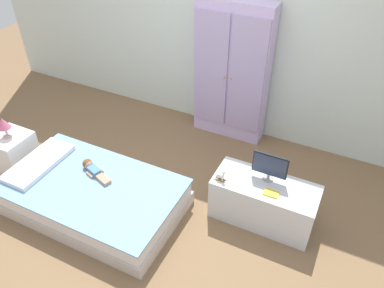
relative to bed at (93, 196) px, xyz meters
The scene contains 12 objects.
ground_plane 0.62m from the bed, 31.18° to the left, with size 10.00×10.00×0.02m, color brown.
back_wall 2.29m from the bed, 74.83° to the left, with size 6.40×0.05×2.70m, color silver.
bed is the anchor object (origin of this frame).
pillow 0.65m from the bed, behind, with size 0.32×0.70×0.05m, color white.
doll 0.26m from the bed, 122.96° to the left, with size 0.38×0.20×0.10m.
nightstand 1.12m from the bed, behind, with size 0.38×0.38×0.41m, color white.
table_lamp 1.20m from the bed, behind, with size 0.13×0.13×0.22m.
wardrobe 1.96m from the bed, 68.19° to the left, with size 0.82×0.26×1.59m.
tv_stand 1.60m from the bed, 21.15° to the left, with size 0.93×0.41×0.43m, color silver.
tv_monitor 1.67m from the bed, 23.57° to the left, with size 0.31×0.10×0.28m.
rocking_horse_toy 1.25m from the bed, 22.02° to the left, with size 0.10×0.04×0.12m.
book_yellow 1.66m from the bed, 17.25° to the left, with size 0.12×0.09×0.01m, color gold.
Camera 1 is at (1.44, -2.15, 2.74)m, focal length 35.31 mm.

